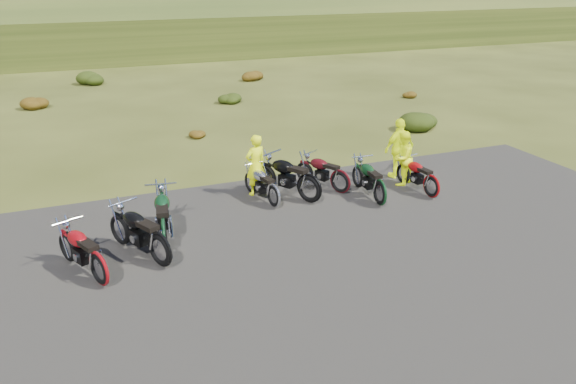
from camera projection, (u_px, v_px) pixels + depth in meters
name	position (u px, v px, depth m)	size (l,w,h in m)	color
ground	(299.00, 234.00, 13.77)	(300.00, 300.00, 0.00)	#363D14
gravel_pad	(335.00, 271.00, 12.05)	(20.00, 12.00, 0.04)	black
hill_slope	(106.00, 33.00, 56.85)	(300.00, 46.00, 3.00)	#2F4115
hill_plateau	(77.00, 3.00, 108.54)	(300.00, 90.00, 9.17)	#2F4115
shrub_2	(34.00, 101.00, 25.78)	(1.30, 1.30, 0.77)	#5C2B0B
shrub_3	(91.00, 76.00, 31.32)	(1.56, 1.56, 0.92)	#1F2F0B
shrub_4	(195.00, 132.00, 21.48)	(0.77, 0.77, 0.45)	#5C2B0B
shrub_5	(229.00, 97.00, 27.02)	(1.03, 1.03, 0.61)	#1F2F0B
shrub_6	(251.00, 74.00, 32.57)	(1.30, 1.30, 0.77)	#5C2B0B
shrub_7	(419.00, 118.00, 22.61)	(1.56, 1.56, 0.92)	#1F2F0B
shrub_8	(407.00, 93.00, 28.27)	(0.77, 0.77, 0.45)	#5C2B0B
motorcycle_0	(162.00, 267.00, 12.23)	(2.29, 0.76, 1.20)	black
motorcycle_1	(102.00, 286.00, 11.50)	(2.10, 0.70, 1.10)	maroon
motorcycle_2	(166.00, 253.00, 12.81)	(2.34, 0.78, 1.23)	#0E3218
motorcycle_3	(274.00, 208.00, 15.26)	(1.88, 0.63, 0.98)	#B4B5B9
motorcycle_4	(340.00, 194.00, 16.22)	(1.97, 0.66, 1.03)	#480C11
motorcycle_5	(309.00, 203.00, 15.56)	(2.35, 0.78, 1.23)	black
motorcycle_6	(430.00, 198.00, 15.91)	(1.86, 0.62, 0.98)	#980B0D
motorcycle_7	(379.00, 206.00, 15.39)	(2.06, 0.69, 1.08)	black
person_middle	(256.00, 166.00, 15.81)	(0.64, 0.42, 1.76)	#ECFF0D
person_right_a	(402.00, 159.00, 16.59)	(0.79, 0.62, 1.63)	#ECFF0D
person_right_b	(399.00, 149.00, 17.14)	(1.09, 0.45, 1.85)	#ECFF0D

